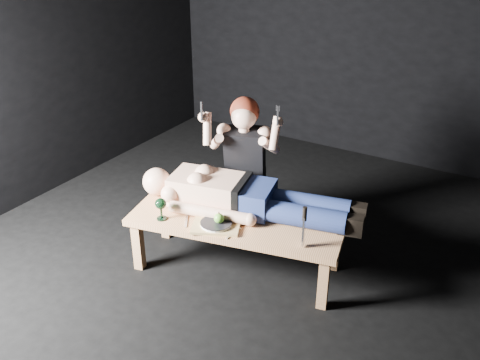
{
  "coord_description": "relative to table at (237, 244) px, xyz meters",
  "views": [
    {
      "loc": [
        1.56,
        -3.02,
        2.49
      ],
      "look_at": [
        -0.22,
        -0.08,
        0.75
      ],
      "focal_mm": 39.65,
      "sensor_mm": 36.0,
      "label": 1
    }
  ],
  "objects": [
    {
      "name": "fork_flat",
      "position": [
        -0.29,
        -0.23,
        0.23
      ],
      "size": [
        0.1,
        0.15,
        0.01
      ],
      "primitive_type": "cube",
      "rotation": [
        0.0,
        0.0,
        0.56
      ],
      "color": "#B2B2B7",
      "rests_on": "table"
    },
    {
      "name": "plate",
      "position": [
        -0.06,
        -0.18,
        0.25
      ],
      "size": [
        0.3,
        0.3,
        0.02
      ],
      "primitive_type": "cylinder",
      "rotation": [
        0.0,
        0.0,
        0.42
      ],
      "color": "white",
      "rests_on": "serving_tray"
    },
    {
      "name": "knife_flat",
      "position": [
        0.09,
        -0.19,
        0.23
      ],
      "size": [
        0.02,
        0.17,
        0.01
      ],
      "primitive_type": "cube",
      "rotation": [
        0.0,
        0.0,
        -0.02
      ],
      "color": "#B2B2B7",
      "rests_on": "table"
    },
    {
      "name": "back_wall",
      "position": [
        0.22,
        2.63,
        1.27
      ],
      "size": [
        5.0,
        0.0,
        5.0
      ],
      "primitive_type": "plane",
      "rotation": [
        1.57,
        0.0,
        0.0
      ],
      "color": "black",
      "rests_on": "ground"
    },
    {
      "name": "apple",
      "position": [
        -0.04,
        -0.17,
        0.3
      ],
      "size": [
        0.07,
        0.07,
        0.07
      ],
      "primitive_type": "sphere",
      "color": "green",
      "rests_on": "plate"
    },
    {
      "name": "ground",
      "position": [
        0.22,
        0.13,
        -0.23
      ],
      "size": [
        5.0,
        5.0,
        0.0
      ],
      "primitive_type": "plane",
      "color": "black",
      "rests_on": "ground"
    },
    {
      "name": "spoon_flat",
      "position": [
        0.03,
        -0.08,
        0.23
      ],
      "size": [
        0.16,
        0.08,
        0.01
      ],
      "primitive_type": "cube",
      "rotation": [
        0.0,
        0.0,
        1.14
      ],
      "color": "#B2B2B7",
      "rests_on": "table"
    },
    {
      "name": "carving_knife",
      "position": [
        0.58,
        -0.09,
        0.38
      ],
      "size": [
        0.05,
        0.05,
        0.31
      ],
      "primitive_type": null,
      "rotation": [
        0.0,
        0.0,
        0.21
      ],
      "color": "#B2B2B7",
      "rests_on": "table"
    },
    {
      "name": "lying_man",
      "position": [
        0.02,
        0.16,
        0.37
      ],
      "size": [
        1.82,
        0.89,
        0.29
      ],
      "primitive_type": null,
      "rotation": [
        0.0,
        0.0,
        0.21
      ],
      "color": "#D4A98A",
      "rests_on": "table"
    },
    {
      "name": "goblet",
      "position": [
        -0.47,
        -0.3,
        0.31
      ],
      "size": [
        0.1,
        0.1,
        0.17
      ],
      "primitive_type": null,
      "rotation": [
        0.0,
        0.0,
        0.21
      ],
      "color": "black",
      "rests_on": "table"
    },
    {
      "name": "table",
      "position": [
        0.0,
        0.0,
        0.0
      ],
      "size": [
        1.69,
        0.92,
        0.45
      ],
      "primitive_type": "cube",
      "rotation": [
        0.0,
        0.0,
        0.21
      ],
      "color": "tan",
      "rests_on": "ground"
    },
    {
      "name": "serving_tray",
      "position": [
        -0.06,
        -0.18,
        0.24
      ],
      "size": [
        0.41,
        0.37,
        0.02
      ],
      "primitive_type": "cube",
      "rotation": [
        0.0,
        0.0,
        0.42
      ],
      "color": "tan",
      "rests_on": "table"
    },
    {
      "name": "kneeling_woman",
      "position": [
        -0.21,
        0.51,
        0.42
      ],
      "size": [
        0.91,
        0.96,
        1.28
      ],
      "primitive_type": null,
      "rotation": [
        0.0,
        0.0,
        0.36
      ],
      "color": "black",
      "rests_on": "ground"
    }
  ]
}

